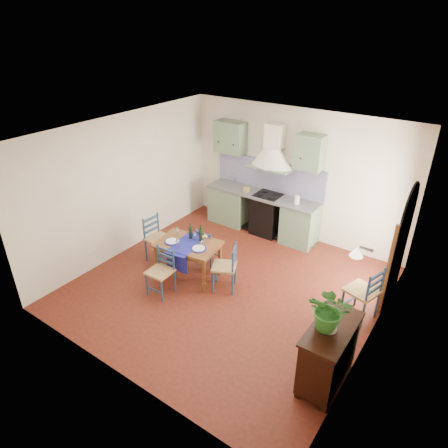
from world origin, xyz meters
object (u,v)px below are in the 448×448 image
(chair_near, at_px, (161,271))
(sideboard, at_px, (328,353))
(dining_table, at_px, (188,247))
(potted_plant, at_px, (330,310))

(chair_near, height_order, sideboard, sideboard)
(dining_table, distance_m, chair_near, 0.69)
(dining_table, relative_size, potted_plant, 2.09)
(dining_table, xyz_separation_m, chair_near, (-0.07, -0.66, -0.19))
(dining_table, distance_m, sideboard, 3.17)
(chair_near, bearing_deg, dining_table, 84.06)
(chair_near, distance_m, potted_plant, 3.18)
(potted_plant, bearing_deg, dining_table, 163.58)
(dining_table, relative_size, sideboard, 1.17)
(sideboard, distance_m, potted_plant, 0.72)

